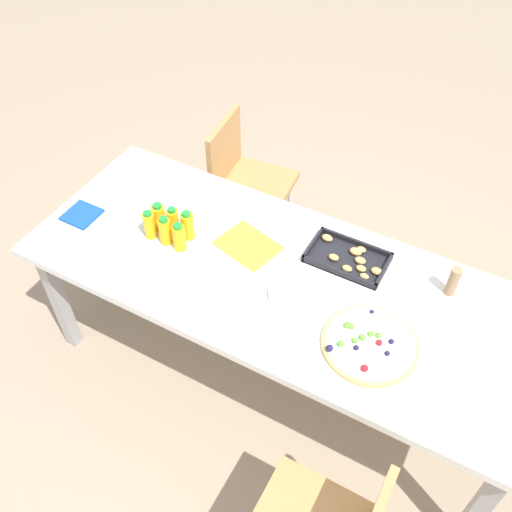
{
  "coord_description": "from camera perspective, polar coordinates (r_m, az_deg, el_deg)",
  "views": [
    {
      "loc": [
        0.68,
        -1.45,
        2.57
      ],
      "look_at": [
        -0.14,
        0.04,
        0.77
      ],
      "focal_mm": 40.24,
      "sensor_mm": 36.0,
      "label": 1
    }
  ],
  "objects": [
    {
      "name": "juice_bottle_2",
      "position": [
        2.51,
        -7.65,
        1.86
      ],
      "size": [
        0.06,
        0.06,
        0.14
      ],
      "color": "#FAAB14",
      "rests_on": "party_table"
    },
    {
      "name": "juice_bottle_4",
      "position": [
        2.59,
        -8.23,
        3.48
      ],
      "size": [
        0.05,
        0.05,
        0.14
      ],
      "color": "#F9AC14",
      "rests_on": "party_table"
    },
    {
      "name": "snack_tray",
      "position": [
        2.51,
        9.23,
        -0.25
      ],
      "size": [
        0.34,
        0.21,
        0.04
      ],
      "color": "black",
      "rests_on": "party_table"
    },
    {
      "name": "ground_plane",
      "position": [
        3.03,
        2.0,
        -11.33
      ],
      "size": [
        12.0,
        12.0,
        0.0
      ],
      "primitive_type": "plane",
      "color": "gray"
    },
    {
      "name": "juice_bottle_5",
      "position": [
        2.56,
        -6.82,
        3.02
      ],
      "size": [
        0.06,
        0.06,
        0.15
      ],
      "color": "#FAAC14",
      "rests_on": "party_table"
    },
    {
      "name": "paper_folder",
      "position": [
        2.54,
        -0.8,
        1.07
      ],
      "size": [
        0.3,
        0.26,
        0.01
      ],
      "primitive_type": "cube",
      "rotation": [
        0.0,
        0.0,
        -0.26
      ],
      "color": "yellow",
      "rests_on": "party_table"
    },
    {
      "name": "juice_bottle_1",
      "position": [
        2.55,
        -9.02,
        2.48
      ],
      "size": [
        0.06,
        0.06,
        0.14
      ],
      "color": "#F8AC14",
      "rests_on": "party_table"
    },
    {
      "name": "plate_stack",
      "position": [
        2.35,
        3.59,
        -3.65
      ],
      "size": [
        0.2,
        0.2,
        0.02
      ],
      "color": "silver",
      "rests_on": "party_table"
    },
    {
      "name": "napkin_stack",
      "position": [
        2.8,
        -16.94,
        3.95
      ],
      "size": [
        0.15,
        0.15,
        0.01
      ],
      "primitive_type": "cube",
      "color": "#194CA5",
      "rests_on": "party_table"
    },
    {
      "name": "juice_bottle_0",
      "position": [
        2.58,
        -10.54,
        3.04
      ],
      "size": [
        0.05,
        0.05,
        0.15
      ],
      "color": "#FAAD14",
      "rests_on": "party_table"
    },
    {
      "name": "chair_far_left",
      "position": [
        3.3,
        -1.21,
        7.94
      ],
      "size": [
        0.44,
        0.44,
        0.83
      ],
      "rotation": [
        0.0,
        0.0,
        -1.46
      ],
      "color": "#B7844C",
      "rests_on": "ground_plane"
    },
    {
      "name": "party_table",
      "position": [
        2.47,
        2.4,
        -2.96
      ],
      "size": [
        2.23,
        0.88,
        0.75
      ],
      "color": "silver",
      "rests_on": "ground_plane"
    },
    {
      "name": "fruit_pizza",
      "position": [
        2.24,
        11.17,
        -8.55
      ],
      "size": [
        0.37,
        0.37,
        0.05
      ],
      "color": "tan",
      "rests_on": "party_table"
    },
    {
      "name": "cardboard_tube",
      "position": [
        2.44,
        19.0,
        -2.41
      ],
      "size": [
        0.04,
        0.04,
        0.14
      ],
      "primitive_type": "cylinder",
      "color": "#9E7A56",
      "rests_on": "party_table"
    },
    {
      "name": "juice_bottle_3",
      "position": [
        2.63,
        -9.58,
        3.92
      ],
      "size": [
        0.06,
        0.06,
        0.14
      ],
      "color": "#FAAB14",
      "rests_on": "party_table"
    }
  ]
}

